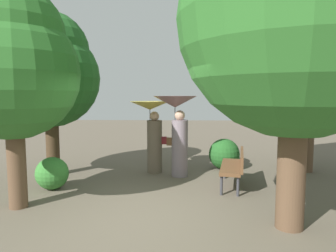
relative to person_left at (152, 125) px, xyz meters
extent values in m
plane|color=brown|center=(0.40, -3.07, -1.30)|extent=(40.00, 40.00, 0.00)
cylinder|color=#6B5B4C|center=(0.06, 0.00, -0.59)|extent=(0.41, 0.41, 1.42)
sphere|color=tan|center=(0.06, 0.00, 0.24)|extent=(0.25, 0.25, 0.25)
cylinder|color=#333338|center=(-0.06, 0.00, 0.02)|extent=(0.02, 0.02, 0.78)
cone|color=#D8C64C|center=(-0.06, 0.00, 0.52)|extent=(1.07, 1.07, 0.22)
cube|color=maroon|center=(0.32, -0.01, -0.42)|extent=(0.14, 0.10, 0.20)
cylinder|color=gray|center=(0.75, -0.38, -0.56)|extent=(0.42, 0.42, 1.47)
sphere|color=tan|center=(0.75, -0.38, 0.29)|extent=(0.26, 0.26, 0.26)
cylinder|color=#333338|center=(0.62, -0.38, 0.08)|extent=(0.02, 0.02, 0.83)
cone|color=gray|center=(0.62, -0.38, 0.64)|extent=(1.13, 1.13, 0.30)
cube|color=brown|center=(0.48, -0.37, -0.39)|extent=(0.14, 0.10, 0.20)
cylinder|color=#38383D|center=(1.89, -0.55, -1.08)|extent=(0.06, 0.06, 0.44)
cylinder|color=#38383D|center=(2.22, -0.62, -1.08)|extent=(0.06, 0.06, 0.44)
cylinder|color=#38383D|center=(1.64, -1.87, -1.08)|extent=(0.06, 0.06, 0.44)
cylinder|color=#38383D|center=(1.97, -1.93, -1.08)|extent=(0.06, 0.06, 0.44)
cube|color=brown|center=(1.93, -1.24, -0.84)|extent=(0.71, 1.56, 0.08)
cube|color=brown|center=(2.17, -1.29, -0.64)|extent=(0.34, 1.48, 0.35)
cylinder|color=brown|center=(-2.27, -2.75, 0.37)|extent=(0.33, 0.33, 3.33)
sphere|color=#2D6B28|center=(-2.27, -2.75, 1.20)|extent=(2.41, 2.41, 2.41)
sphere|color=#2D6B28|center=(-2.27, -2.75, 1.87)|extent=(1.92, 1.92, 1.92)
cylinder|color=brown|center=(4.22, 0.29, 0.72)|extent=(0.40, 0.40, 4.03)
sphere|color=#2D6B28|center=(4.22, 0.29, 1.72)|extent=(3.14, 3.14, 3.14)
sphere|color=#2D6B28|center=(4.22, 0.29, 2.53)|extent=(2.52, 2.52, 2.52)
cylinder|color=#42301E|center=(-2.58, -0.42, 0.39)|extent=(0.34, 0.34, 3.38)
sphere|color=#235B23|center=(-2.58, -0.42, 1.24)|extent=(2.52, 2.52, 2.52)
sphere|color=#235B23|center=(-2.58, -0.42, 1.91)|extent=(2.01, 2.01, 2.01)
cylinder|color=brown|center=(2.52, -3.43, 0.88)|extent=(0.43, 0.43, 4.35)
sphere|color=#2D6B28|center=(2.52, -3.43, 1.96)|extent=(3.63, 3.63, 3.63)
sphere|color=#235B23|center=(2.01, 0.43, -0.86)|extent=(0.87, 0.87, 0.87)
sphere|color=#387F33|center=(-2.10, -1.63, -0.94)|extent=(0.73, 0.73, 0.73)
camera|label=1|loc=(0.79, -8.22, 0.82)|focal=32.81mm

